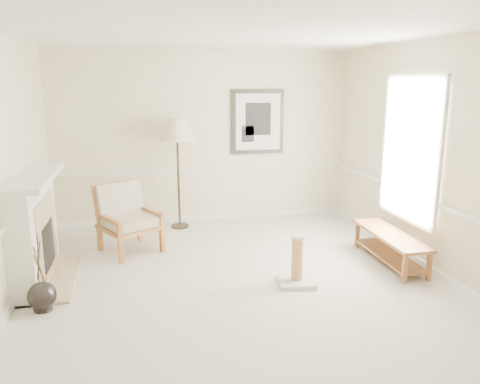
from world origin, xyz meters
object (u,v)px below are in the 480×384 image
armchair (126,214)px  scratching_post (297,268)px  floor_lamp (177,132)px  floor_vase (42,296)px  bench (390,243)px

armchair → scratching_post: 2.63m
floor_lamp → scratching_post: 3.14m
floor_vase → bench: bearing=6.1°
bench → scratching_post: 1.49m
scratching_post → bench: bearing=14.6°
floor_lamp → bench: (2.61, -2.19, -1.31)m
floor_vase → scratching_post: size_ratio=1.42×
floor_lamp → scratching_post: floor_lamp is taller
floor_vase → bench: size_ratio=0.61×
armchair → floor_lamp: 1.63m
armchair → floor_lamp: (0.84, 0.91, 1.06)m
floor_lamp → scratching_post: size_ratio=2.98×
armchair → bench: armchair is taller
armchair → scratching_post: armchair is taller
floor_vase → scratching_post: (2.86, 0.08, 0.03)m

